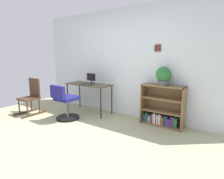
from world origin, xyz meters
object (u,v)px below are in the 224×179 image
at_px(desk, 89,86).
at_px(potted_plant_on_shelf, 163,75).
at_px(rocking_chair, 31,96).
at_px(keyboard, 86,84).
at_px(bookshelf_low, 162,108).
at_px(monitor, 91,79).
at_px(office_chair, 65,104).

relative_size(desk, potted_plant_on_shelf, 3.12).
relative_size(desk, rocking_chair, 1.34).
height_order(keyboard, potted_plant_on_shelf, potted_plant_on_shelf).
height_order(desk, bookshelf_low, bookshelf_low).
relative_size(monitor, bookshelf_low, 0.30).
bearing_deg(office_chair, potted_plant_on_shelf, 24.89).
relative_size(bookshelf_low, potted_plant_on_shelf, 2.30).
bearing_deg(desk, monitor, 48.50).
bearing_deg(bookshelf_low, desk, -172.79).
distance_m(desk, bookshelf_low, 1.89).
relative_size(keyboard, bookshelf_low, 0.42).
height_order(desk, monitor, monitor).
height_order(desk, office_chair, office_chair).
distance_m(rocking_chair, potted_plant_on_shelf, 3.22).
bearing_deg(potted_plant_on_shelf, desk, -174.48).
distance_m(monitor, bookshelf_low, 1.88).
bearing_deg(monitor, bookshelf_low, 5.89).
distance_m(desk, potted_plant_on_shelf, 1.89).
distance_m(keyboard, potted_plant_on_shelf, 1.86).
relative_size(rocking_chair, potted_plant_on_shelf, 2.33).
xyz_separation_m(desk, potted_plant_on_shelf, (1.85, 0.18, 0.37)).
distance_m(desk, office_chair, 0.79).
bearing_deg(desk, bookshelf_low, 7.21).
relative_size(keyboard, office_chair, 0.45).
bearing_deg(monitor, office_chair, -99.08).
bearing_deg(rocking_chair, desk, 38.61).
height_order(keyboard, rocking_chair, rocking_chair).
distance_m(monitor, office_chair, 0.93).
bearing_deg(office_chair, monitor, 80.92).
bearing_deg(desk, rocking_chair, -141.39).
bearing_deg(monitor, potted_plant_on_shelf, 4.15).
distance_m(desk, rocking_chair, 1.46).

